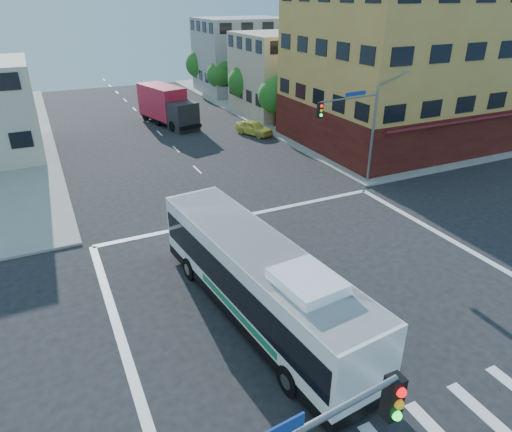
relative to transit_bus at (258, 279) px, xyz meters
name	(u,v)px	position (x,y,z in m)	size (l,w,h in m)	color
ground	(326,294)	(3.69, 0.10, -1.94)	(120.00, 120.00, 0.00)	black
sidewalk_ne	(398,96)	(38.69, 35.10, -1.87)	(50.00, 50.00, 0.15)	gray
corner_building_ne	(402,79)	(23.67, 18.58, 3.94)	(18.10, 15.44, 14.00)	gold
building_east_near	(290,73)	(20.67, 34.08, 2.56)	(12.06, 10.06, 9.00)	#B5A88A
building_east_far	(242,56)	(20.67, 48.08, 3.06)	(12.06, 10.06, 10.00)	gray
signal_mast_ne	(356,120)	(12.76, 10.72, 3.04)	(7.91, 1.13, 8.07)	slate
street_tree_a	(276,93)	(15.59, 28.02, 1.64)	(3.60, 3.60, 5.53)	#3D2A16
street_tree_b	(245,80)	(15.59, 36.02, 1.81)	(3.80, 3.80, 5.79)	#3D2A16
street_tree_c	(220,73)	(15.59, 44.02, 1.52)	(3.40, 3.40, 5.29)	#3D2A16
street_tree_d	(200,62)	(15.59, 52.02, 1.94)	(4.00, 4.00, 6.03)	#3D2A16
transit_bus	(258,279)	(0.00, 0.00, 0.00)	(4.24, 13.65, 3.98)	black
box_truck	(167,107)	(5.54, 34.19, 0.00)	(4.69, 9.28, 4.02)	black
parked_car	(254,128)	(12.28, 26.46, -1.23)	(1.68, 4.17, 1.42)	#DBCD4C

